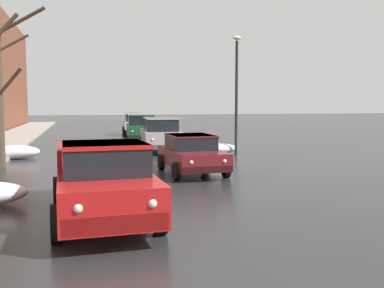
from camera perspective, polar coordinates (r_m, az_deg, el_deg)
The scene contains 9 objects.
snow_bank_near_corner_left at distance 21.82m, azimuth -22.09°, elevation -1.02°, with size 2.25×0.93×0.64m.
snow_bank_along_left_kerb at distance 22.06m, azimuth 2.67°, elevation -0.62°, with size 2.73×1.03×0.61m.
bare_tree_mid_block at distance 18.97m, azimuth -23.74°, elevation 7.23°, with size 2.40×2.72×6.28m.
pickup_truck_red_approaching_near_lane at distance 9.85m, azimuth -11.61°, elevation -4.58°, with size 2.29×5.40×1.76m.
sedan_maroon_parked_kerbside_close at distance 16.01m, azimuth -0.09°, elevation -1.18°, with size 2.03×3.99×1.42m.
suv_silver_parked_kerbside_mid at distance 23.39m, azimuth -4.19°, elevation 1.43°, with size 2.33×4.63×1.82m.
suv_green_parked_far_down_block at distance 30.05m, azimuth -6.71°, elevation 2.25°, with size 2.44×4.58×1.82m.
suv_white_queued_behind_truck at distance 35.90m, azimuth -7.42°, elevation 2.73°, with size 2.25×4.65×1.82m.
street_lamp_post at distance 21.77m, azimuth 5.83°, elevation 7.17°, with size 0.44×0.24×5.86m.
Camera 1 is at (-2.16, -3.32, 2.55)m, focal length 40.88 mm.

